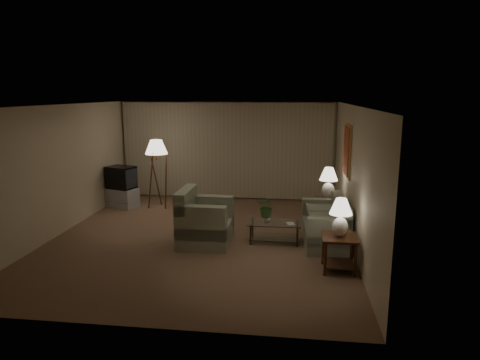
{
  "coord_description": "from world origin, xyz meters",
  "views": [
    {
      "loc": [
        1.84,
        -8.27,
        2.95
      ],
      "look_at": [
        0.74,
        0.6,
        1.11
      ],
      "focal_mm": 32.0,
      "sensor_mm": 36.0,
      "label": 1
    }
  ],
  "objects_px": {
    "table_lamp_far": "(328,180)",
    "ottoman": "(205,207)",
    "tv_cabinet": "(122,198)",
    "floor_lamp": "(157,172)",
    "vase": "(267,218)",
    "coffee_table": "(274,229)",
    "side_table_near": "(339,247)",
    "side_table_far": "(327,207)",
    "crt_tv": "(121,177)",
    "sofa": "(324,225)",
    "table_lamp_near": "(341,214)",
    "armchair": "(205,223)"
  },
  "relations": [
    {
      "from": "table_lamp_far",
      "to": "tv_cabinet",
      "type": "distance_m",
      "value": 5.33
    },
    {
      "from": "armchair",
      "to": "crt_tv",
      "type": "relative_size",
      "value": 1.34
    },
    {
      "from": "crt_tv",
      "to": "vase",
      "type": "bearing_deg",
      "value": -10.39
    },
    {
      "from": "side_table_far",
      "to": "table_lamp_far",
      "type": "height_order",
      "value": "table_lamp_far"
    },
    {
      "from": "side_table_near",
      "to": "tv_cabinet",
      "type": "relative_size",
      "value": 0.68
    },
    {
      "from": "table_lamp_far",
      "to": "tv_cabinet",
      "type": "xyz_separation_m",
      "value": [
        -5.2,
        0.86,
        -0.77
      ]
    },
    {
      "from": "armchair",
      "to": "tv_cabinet",
      "type": "height_order",
      "value": "armchair"
    },
    {
      "from": "side_table_far",
      "to": "crt_tv",
      "type": "xyz_separation_m",
      "value": [
        -5.2,
        0.86,
        0.38
      ]
    },
    {
      "from": "sofa",
      "to": "ottoman",
      "type": "bearing_deg",
      "value": -123.82
    },
    {
      "from": "table_lamp_far",
      "to": "tv_cabinet",
      "type": "relative_size",
      "value": 0.8
    },
    {
      "from": "sofa",
      "to": "side_table_near",
      "type": "height_order",
      "value": "sofa"
    },
    {
      "from": "table_lamp_far",
      "to": "side_table_near",
      "type": "bearing_deg",
      "value": -90.0
    },
    {
      "from": "floor_lamp",
      "to": "vase",
      "type": "relative_size",
      "value": 11.52
    },
    {
      "from": "side_table_far",
      "to": "tv_cabinet",
      "type": "bearing_deg",
      "value": 170.63
    },
    {
      "from": "armchair",
      "to": "floor_lamp",
      "type": "bearing_deg",
      "value": 35.78
    },
    {
      "from": "sofa",
      "to": "table_lamp_far",
      "type": "distance_m",
      "value": 1.42
    },
    {
      "from": "armchair",
      "to": "ottoman",
      "type": "bearing_deg",
      "value": 12.56
    },
    {
      "from": "armchair",
      "to": "ottoman",
      "type": "xyz_separation_m",
      "value": [
        -0.42,
        2.02,
        -0.25
      ]
    },
    {
      "from": "side_table_far",
      "to": "tv_cabinet",
      "type": "height_order",
      "value": "side_table_far"
    },
    {
      "from": "crt_tv",
      "to": "ottoman",
      "type": "relative_size",
      "value": 1.45
    },
    {
      "from": "side_table_near",
      "to": "floor_lamp",
      "type": "xyz_separation_m",
      "value": [
        -4.26,
        3.53,
        0.51
      ]
    },
    {
      "from": "side_table_far",
      "to": "table_lamp_far",
      "type": "distance_m",
      "value": 0.61
    },
    {
      "from": "armchair",
      "to": "vase",
      "type": "distance_m",
      "value": 1.22
    },
    {
      "from": "armchair",
      "to": "table_lamp_far",
      "type": "distance_m",
      "value": 3.01
    },
    {
      "from": "side_table_near",
      "to": "crt_tv",
      "type": "relative_size",
      "value": 0.76
    },
    {
      "from": "side_table_near",
      "to": "coffee_table",
      "type": "distance_m",
      "value": 1.69
    },
    {
      "from": "sofa",
      "to": "coffee_table",
      "type": "xyz_separation_m",
      "value": [
        -0.98,
        -0.1,
        -0.08
      ]
    },
    {
      "from": "coffee_table",
      "to": "crt_tv",
      "type": "height_order",
      "value": "crt_tv"
    },
    {
      "from": "table_lamp_near",
      "to": "coffee_table",
      "type": "relative_size",
      "value": 0.62
    },
    {
      "from": "table_lamp_far",
      "to": "crt_tv",
      "type": "relative_size",
      "value": 0.89
    },
    {
      "from": "floor_lamp",
      "to": "crt_tv",
      "type": "bearing_deg",
      "value": -175.41
    },
    {
      "from": "armchair",
      "to": "side_table_far",
      "type": "height_order",
      "value": "armchair"
    },
    {
      "from": "sofa",
      "to": "crt_tv",
      "type": "height_order",
      "value": "crt_tv"
    },
    {
      "from": "armchair",
      "to": "side_table_far",
      "type": "bearing_deg",
      "value": -56.29
    },
    {
      "from": "sofa",
      "to": "vase",
      "type": "height_order",
      "value": "sofa"
    },
    {
      "from": "sofa",
      "to": "table_lamp_far",
      "type": "relative_size",
      "value": 2.36
    },
    {
      "from": "sofa",
      "to": "floor_lamp",
      "type": "height_order",
      "value": "floor_lamp"
    },
    {
      "from": "coffee_table",
      "to": "ottoman",
      "type": "height_order",
      "value": "coffee_table"
    },
    {
      "from": "table_lamp_far",
      "to": "ottoman",
      "type": "height_order",
      "value": "table_lamp_far"
    },
    {
      "from": "side_table_near",
      "to": "crt_tv",
      "type": "distance_m",
      "value": 6.26
    },
    {
      "from": "floor_lamp",
      "to": "vase",
      "type": "xyz_separation_m",
      "value": [
        2.97,
        -2.28,
        -0.43
      ]
    },
    {
      "from": "coffee_table",
      "to": "vase",
      "type": "distance_m",
      "value": 0.26
    },
    {
      "from": "coffee_table",
      "to": "ottoman",
      "type": "distance_m",
      "value": 2.5
    },
    {
      "from": "table_lamp_near",
      "to": "table_lamp_far",
      "type": "relative_size",
      "value": 0.92
    },
    {
      "from": "table_lamp_near",
      "to": "table_lamp_far",
      "type": "height_order",
      "value": "table_lamp_far"
    },
    {
      "from": "table_lamp_near",
      "to": "side_table_far",
      "type": "bearing_deg",
      "value": 90.0
    },
    {
      "from": "side_table_near",
      "to": "table_lamp_near",
      "type": "xyz_separation_m",
      "value": [
        -0.0,
        0.0,
        0.57
      ]
    },
    {
      "from": "side_table_near",
      "to": "coffee_table",
      "type": "bearing_deg",
      "value": 132.22
    },
    {
      "from": "side_table_near",
      "to": "side_table_far",
      "type": "distance_m",
      "value": 2.6
    },
    {
      "from": "armchair",
      "to": "ottoman",
      "type": "distance_m",
      "value": 2.08
    }
  ]
}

